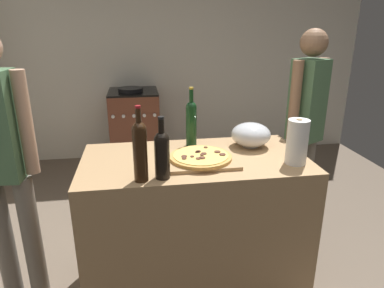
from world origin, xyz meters
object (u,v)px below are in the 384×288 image
Objects in this scene: pizza at (201,157)px; paper_towel_roll at (297,142)px; stove at (135,129)px; wine_bottle_amber at (191,121)px; person_in_stripes at (2,158)px; wine_bottle_clear at (140,149)px; wine_bottle_green at (162,152)px; mixing_bowl at (251,135)px; person_in_red at (305,124)px.

paper_towel_roll is at bearing -11.18° from pizza.
paper_towel_roll is 2.53m from stove.
wine_bottle_amber is (-0.01, 0.28, 0.13)m from pizza.
person_in_stripes reaches higher than wine_bottle_amber.
wine_bottle_clear reaches higher than wine_bottle_amber.
paper_towel_roll is at bearing 5.93° from wine_bottle_green.
pizza is at bearing -7.51° from person_in_stripes.
mixing_bowl reaches higher than pizza.
wine_bottle_clear is at bearing -149.70° from mixing_bowl.
wine_bottle_clear reaches higher than wine_bottle_green.
paper_towel_roll is 0.65m from wine_bottle_amber.
pizza is at bearing 168.82° from paper_towel_roll.
mixing_bowl is 0.26× the size of stove.
person_in_stripes is (-0.71, -2.05, 0.47)m from stove.
person_in_red reaches higher than wine_bottle_amber.
person_in_red is (0.38, 0.65, -0.10)m from paper_towel_roll.
stove is (-0.05, 2.39, -0.60)m from wine_bottle_clear.
wine_bottle_amber is (-0.53, 0.39, 0.03)m from paper_towel_roll.
person_in_stripes is (-0.76, 0.34, -0.13)m from wine_bottle_clear.
stove is at bearing 110.58° from mixing_bowl.
wine_bottle_green is 1.35m from person_in_red.
wine_bottle_clear is at bearing -170.85° from wine_bottle_green.
paper_towel_roll is at bearing 6.34° from wine_bottle_clear.
wine_bottle_amber is 0.95m from person_in_red.
person_in_stripes is at bearing 155.73° from wine_bottle_clear.
pizza is 0.42m from mixing_bowl.
wine_bottle_amber is at bearing 143.77° from paper_towel_roll.
pizza is 0.37× the size of stove.
person_in_stripes reaches higher than mixing_bowl.
pizza is 1.42× the size of mixing_bowl.
wine_bottle_amber reaches higher than stove.
paper_towel_roll is at bearing -68.50° from stove.
wine_bottle_clear is (-0.69, -0.41, 0.09)m from mixing_bowl.
wine_bottle_green is 0.93m from person_in_stripes.
paper_towel_roll is at bearing -62.94° from mixing_bowl.
wine_bottle_clear reaches higher than stove.
wine_bottle_amber is 0.51m from wine_bottle_green.
paper_towel_roll is (0.52, -0.10, 0.09)m from pizza.
paper_towel_roll reaches higher than mixing_bowl.
wine_bottle_green is 2.44m from stove.
pizza is 1.38× the size of paper_towel_roll.
wine_bottle_clear is 0.24× the size of person_in_red.
stove is at bearing 128.05° from person_in_red.
person_in_stripes is at bearing -109.07° from stove.
paper_towel_roll is (0.16, -0.31, 0.05)m from mixing_bowl.
mixing_bowl is at bearing -147.42° from person_in_red.
stove is at bearing 101.13° from wine_bottle_amber.
paper_towel_roll is 0.16× the size of person_in_stripes.
wine_bottle_clear is at bearing -88.82° from stove.
person_in_red is (0.91, 0.27, -0.14)m from wine_bottle_amber.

